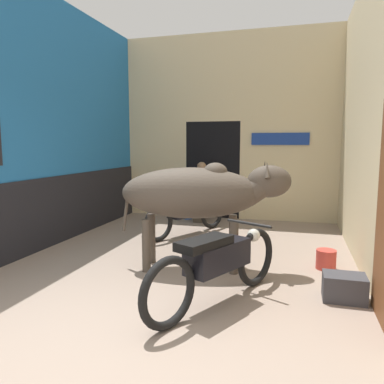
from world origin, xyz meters
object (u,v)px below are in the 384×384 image
shopkeeper_seated (201,190)px  plastic_stool (187,208)px  motorcycle_far (187,212)px  motorcycle_near (218,262)px  crate (344,287)px  cow (200,193)px  bucket (326,259)px

shopkeeper_seated → plastic_stool: (-0.37, 0.18, -0.43)m
shopkeeper_seated → motorcycle_far: bearing=-87.6°
motorcycle_near → crate: bearing=20.1°
cow → bucket: bearing=14.2°
cow → crate: size_ratio=5.19×
cow → plastic_stool: size_ratio=4.86×
bucket → motorcycle_near: bearing=-128.2°
motorcycle_far → plastic_stool: motorcycle_far is taller
motorcycle_far → bucket: motorcycle_far is taller
plastic_stool → bucket: size_ratio=1.81×
cow → crate: 2.05m
motorcycle_near → crate: (1.28, 0.47, -0.31)m
motorcycle_far → plastic_stool: size_ratio=3.92×
crate → plastic_stool: bearing=127.5°
cow → shopkeeper_seated: bearing=104.1°
shopkeeper_seated → crate: size_ratio=2.91×
cow → motorcycle_far: 1.96m
crate → bucket: (-0.12, 1.01, -0.01)m
motorcycle_far → plastic_stool: 1.46m
motorcycle_near → shopkeeper_seated: 4.20m
motorcycle_near → plastic_stool: motorcycle_near is taller
motorcycle_near → bucket: 1.91m
cow → bucket: cow is taller
motorcycle_far → shopkeeper_seated: bearing=92.4°
cow → crate: bearing=-18.7°
crate → shopkeeper_seated: bearing=125.2°
cow → plastic_stool: bearing=109.5°
cow → motorcycle_near: bearing=-66.0°
cow → motorcycle_far: cow is taller
motorcycle_near → crate: size_ratio=4.36×
plastic_stool → bucket: 3.87m
cow → motorcycle_near: (0.47, -1.07, -0.57)m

